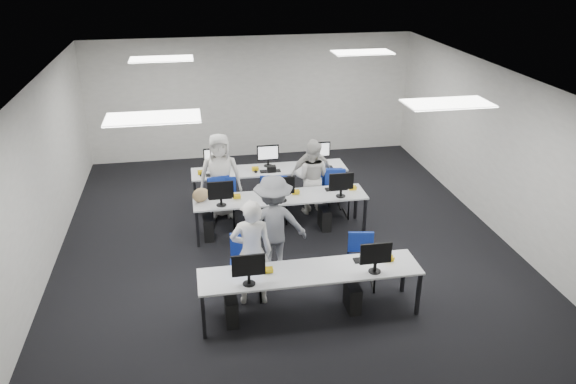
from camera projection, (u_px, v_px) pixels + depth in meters
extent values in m
plane|color=black|center=(282.00, 237.00, 10.47)|extent=(9.00, 9.00, 0.00)
plane|color=white|center=(282.00, 77.00, 9.25)|extent=(9.00, 9.00, 0.00)
cube|color=silver|center=(252.00, 98.00, 13.91)|extent=(8.00, 0.02, 3.00)
cube|color=silver|center=(354.00, 314.00, 5.82)|extent=(8.00, 0.02, 3.00)
cube|color=silver|center=(42.00, 177.00, 9.22)|extent=(0.02, 9.00, 3.00)
cube|color=silver|center=(492.00, 148.00, 10.50)|extent=(0.02, 9.00, 3.00)
cube|color=white|center=(153.00, 118.00, 7.14)|extent=(1.20, 0.60, 0.02)
cube|color=white|center=(448.00, 103.00, 7.78)|extent=(1.20, 0.60, 0.02)
cube|color=white|center=(161.00, 59.00, 10.73)|extent=(1.20, 0.60, 0.02)
cube|color=white|center=(362.00, 52.00, 11.37)|extent=(1.20, 0.60, 0.02)
cube|color=silver|center=(310.00, 272.00, 8.02)|extent=(3.20, 0.70, 0.03)
cube|color=black|center=(204.00, 317.00, 7.65)|extent=(0.05, 0.05, 0.70)
cube|color=black|center=(202.00, 292.00, 8.19)|extent=(0.05, 0.05, 0.70)
cube|color=black|center=(418.00, 294.00, 8.15)|extent=(0.05, 0.05, 0.70)
cube|color=black|center=(403.00, 272.00, 8.69)|extent=(0.05, 0.05, 0.70)
cube|color=silver|center=(280.00, 197.00, 10.36)|extent=(3.20, 0.70, 0.03)
cube|color=black|center=(198.00, 229.00, 9.99)|extent=(0.05, 0.05, 0.70)
cube|color=black|center=(197.00, 215.00, 10.53)|extent=(0.05, 0.05, 0.70)
cube|color=black|center=(365.00, 216.00, 10.49)|extent=(0.05, 0.05, 0.70)
cube|color=black|center=(356.00, 202.00, 11.03)|extent=(0.05, 0.05, 0.70)
cube|color=silver|center=(269.00, 170.00, 11.62)|extent=(3.20, 0.70, 0.03)
cube|color=black|center=(195.00, 197.00, 11.25)|extent=(0.05, 0.05, 0.70)
cube|color=black|center=(195.00, 185.00, 11.79)|extent=(0.05, 0.05, 0.70)
cube|color=black|center=(345.00, 186.00, 11.75)|extent=(0.05, 0.05, 0.70)
cube|color=black|center=(337.00, 176.00, 12.29)|extent=(0.05, 0.05, 0.70)
cube|color=#0D33B2|center=(248.00, 265.00, 7.59)|extent=(0.46, 0.04, 0.32)
cube|color=black|center=(247.00, 271.00, 7.99)|extent=(0.42, 0.14, 0.02)
ellipsoid|color=black|center=(267.00, 269.00, 8.04)|extent=(0.07, 0.10, 0.04)
cube|color=black|center=(231.00, 309.00, 8.04)|extent=(0.18, 0.40, 0.42)
cube|color=white|center=(376.00, 253.00, 7.88)|extent=(0.46, 0.04, 0.32)
cube|color=black|center=(368.00, 260.00, 8.28)|extent=(0.42, 0.14, 0.02)
ellipsoid|color=black|center=(387.00, 257.00, 8.33)|extent=(0.07, 0.10, 0.04)
cube|color=black|center=(352.00, 297.00, 8.33)|extent=(0.18, 0.40, 0.42)
cube|color=white|center=(221.00, 190.00, 9.89)|extent=(0.46, 0.04, 0.32)
cube|color=black|center=(220.00, 197.00, 10.30)|extent=(0.42, 0.14, 0.02)
ellipsoid|color=black|center=(236.00, 196.00, 10.34)|extent=(0.07, 0.10, 0.04)
cube|color=black|center=(209.00, 228.00, 10.35)|extent=(0.18, 0.40, 0.42)
cube|color=white|center=(282.00, 186.00, 10.07)|extent=(0.46, 0.04, 0.32)
cube|color=black|center=(279.00, 193.00, 10.48)|extent=(0.42, 0.14, 0.02)
ellipsoid|color=black|center=(295.00, 192.00, 10.52)|extent=(0.07, 0.10, 0.04)
cube|color=black|center=(267.00, 223.00, 10.53)|extent=(0.18, 0.40, 0.42)
cube|color=white|center=(341.00, 181.00, 10.25)|extent=(0.46, 0.04, 0.32)
cube|color=black|center=(336.00, 189.00, 10.65)|extent=(0.42, 0.14, 0.02)
ellipsoid|color=black|center=(352.00, 187.00, 10.70)|extent=(0.07, 0.10, 0.04)
cube|color=black|center=(324.00, 218.00, 10.70)|extent=(0.18, 0.40, 0.42)
cube|color=white|center=(215.00, 156.00, 11.48)|extent=(0.46, 0.04, 0.32)
cube|color=black|center=(216.00, 175.00, 11.31)|extent=(0.42, 0.14, 0.02)
ellipsoid|color=black|center=(201.00, 175.00, 11.25)|extent=(0.07, 0.10, 0.04)
cube|color=black|center=(229.00, 195.00, 11.69)|extent=(0.18, 0.40, 0.42)
cube|color=white|center=(268.00, 153.00, 11.65)|extent=(0.46, 0.04, 0.32)
cube|color=black|center=(270.00, 171.00, 11.48)|extent=(0.42, 0.14, 0.02)
ellipsoid|color=black|center=(256.00, 172.00, 11.43)|extent=(0.07, 0.10, 0.04)
cube|color=black|center=(281.00, 191.00, 11.87)|extent=(0.18, 0.40, 0.42)
cube|color=white|center=(319.00, 149.00, 11.83)|extent=(0.46, 0.04, 0.32)
cube|color=black|center=(323.00, 168.00, 11.66)|extent=(0.42, 0.14, 0.02)
ellipsoid|color=black|center=(309.00, 168.00, 11.61)|extent=(0.07, 0.10, 0.04)
cube|color=black|center=(332.00, 187.00, 12.04)|extent=(0.18, 0.40, 0.42)
cube|color=navy|center=(246.00, 267.00, 8.55)|extent=(0.52, 0.50, 0.06)
cube|color=navy|center=(245.00, 244.00, 8.63)|extent=(0.46, 0.10, 0.39)
cube|color=navy|center=(361.00, 262.00, 8.81)|extent=(0.48, 0.47, 0.06)
cube|color=navy|center=(361.00, 242.00, 8.88)|extent=(0.40, 0.12, 0.34)
cube|color=navy|center=(224.00, 202.00, 10.76)|extent=(0.52, 0.50, 0.06)
cube|color=navy|center=(225.00, 186.00, 10.84)|extent=(0.42, 0.14, 0.36)
cube|color=navy|center=(277.00, 200.00, 10.93)|extent=(0.49, 0.47, 0.06)
cube|color=navy|center=(277.00, 184.00, 11.00)|extent=(0.40, 0.12, 0.34)
cube|color=navy|center=(337.00, 194.00, 11.11)|extent=(0.46, 0.44, 0.06)
cube|color=navy|center=(335.00, 178.00, 11.18)|extent=(0.43, 0.07, 0.36)
cube|color=navy|center=(217.00, 194.00, 11.08)|extent=(0.51, 0.49, 0.06)
cube|color=navy|center=(219.00, 186.00, 10.80)|extent=(0.44, 0.12, 0.37)
cube|color=navy|center=(272.00, 192.00, 11.27)|extent=(0.51, 0.50, 0.06)
cube|color=navy|center=(270.00, 184.00, 10.99)|extent=(0.40, 0.16, 0.34)
cube|color=navy|center=(330.00, 185.00, 11.51)|extent=(0.50, 0.48, 0.06)
cube|color=navy|center=(332.00, 177.00, 11.22)|extent=(0.43, 0.10, 0.37)
ellipsoid|color=olive|center=(201.00, 195.00, 10.11)|extent=(0.37, 0.32, 0.26)
imported|color=silver|center=(252.00, 253.00, 8.25)|extent=(0.64, 0.43, 1.70)
imported|color=silver|center=(312.00, 178.00, 11.14)|extent=(0.90, 0.82, 1.51)
imported|color=silver|center=(220.00, 175.00, 10.98)|extent=(0.86, 0.59, 1.70)
imported|color=silver|center=(312.00, 174.00, 11.30)|extent=(0.90, 0.43, 1.49)
imported|color=gray|center=(274.00, 225.00, 9.08)|extent=(1.10, 0.65, 1.69)
cube|color=black|center=(271.00, 169.00, 8.88)|extent=(0.14, 0.18, 0.10)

